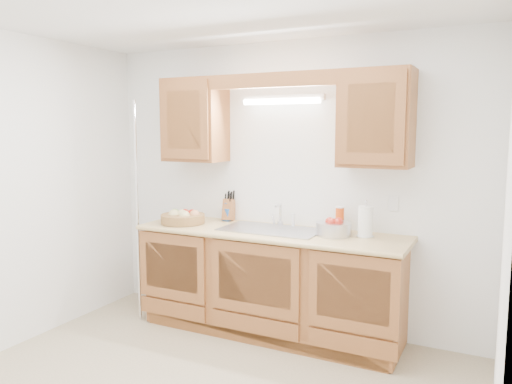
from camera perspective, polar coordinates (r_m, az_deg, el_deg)
The scene contains 17 objects.
room at distance 3.12m, azimuth -7.57°, elevation -2.00°, with size 3.52×3.50×2.50m.
base_cabinets at distance 4.33m, azimuth 1.67°, elevation -10.35°, with size 2.20×0.60×0.86m, color #995A2D.
countertop at distance 4.20m, azimuth 1.61°, elevation -4.68°, with size 2.30×0.63×0.04m, color tan.
upper_cabinet_left at distance 4.65m, azimuth -6.97°, elevation 8.14°, with size 0.55×0.33×0.75m, color #995A2D.
upper_cabinet_right at distance 3.99m, azimuth 13.60°, elevation 8.15°, with size 0.55×0.33×0.75m, color #995A2D.
valance at distance 4.14m, azimuth 1.70°, elevation 12.68°, with size 2.20×0.05×0.12m, color #995A2D.
fluorescent_fixture at distance 4.33m, azimuth 2.97°, elevation 10.53°, with size 0.76×0.08×0.08m.
sink at distance 4.23m, azimuth 1.73°, elevation -5.31°, with size 0.84×0.46×0.36m.
wire_shelf_pole at distance 4.61m, azimuth -13.41°, elevation -2.30°, with size 0.03×0.03×2.00m, color silver.
outlet_plate at distance 4.16m, azimuth 15.42°, elevation -1.29°, with size 0.08×0.01×0.12m, color white.
fruit_basket at distance 4.55m, azimuth -8.34°, elevation -2.87°, with size 0.49×0.49×0.12m.
knife_block at distance 4.65m, azimuth -3.11°, elevation -1.99°, with size 0.13×0.18×0.29m.
orange_canister at distance 4.18m, azimuth 9.54°, elevation -3.07°, with size 0.08×0.08×0.21m.
soap_bottle at distance 4.63m, azimuth -3.26°, elevation -2.25°, with size 0.08×0.08×0.17m, color #245DB4.
sponge at distance 4.24m, azimuth 9.72°, elevation -4.26°, with size 0.13×0.11×0.02m.
paper_towel at distance 4.01m, azimuth 12.40°, elevation -3.37°, with size 0.15×0.15×0.29m.
apple_bowl at distance 4.03m, azimuth 8.88°, elevation -4.06°, with size 0.32×0.32×0.15m.
Camera 1 is at (1.73, -2.55, 1.75)m, focal length 35.00 mm.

